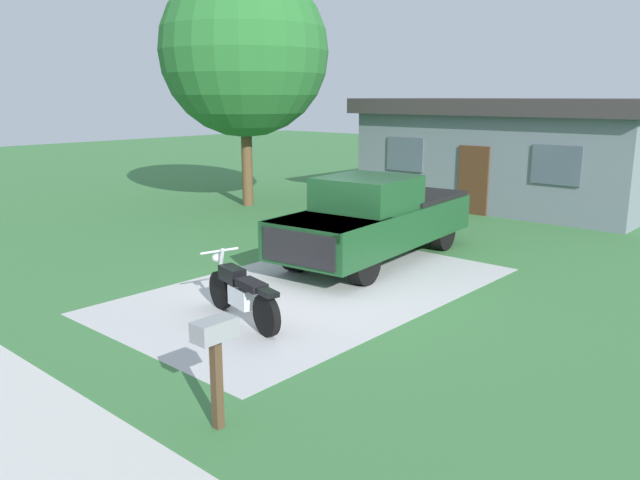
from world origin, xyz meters
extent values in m
plane|color=#3A723C|center=(0.00, 0.00, 0.00)|extent=(80.00, 80.00, 0.00)
cube|color=#B6B6B6|center=(0.00, 0.00, 0.00)|extent=(4.58, 7.75, 0.01)
cylinder|color=black|center=(-0.50, -1.88, 0.33)|extent=(0.67, 0.27, 0.66)
cylinder|color=black|center=(1.01, -2.24, 0.33)|extent=(0.67, 0.27, 0.66)
cube|color=silver|center=(0.28, -2.07, 0.42)|extent=(0.60, 0.38, 0.32)
cube|color=black|center=(-0.06, -1.98, 0.72)|extent=(0.57, 0.37, 0.24)
cube|color=black|center=(0.57, -2.13, 0.70)|extent=(0.65, 0.41, 0.12)
cube|color=black|center=(1.01, -2.24, 0.70)|extent=(0.51, 0.31, 0.08)
cylinder|color=silver|center=(-0.50, -1.88, 0.70)|extent=(0.34, 0.13, 0.77)
cylinder|color=silver|center=(-0.50, -1.88, 1.02)|extent=(0.20, 0.69, 0.04)
sphere|color=silver|center=(-0.62, -1.85, 0.88)|extent=(0.16, 0.16, 0.16)
cylinder|color=black|center=(0.48, 0.86, 0.42)|extent=(0.38, 0.86, 0.84)
cylinder|color=black|center=(-1.16, 0.71, 0.42)|extent=(0.38, 0.86, 0.84)
cylinder|color=black|center=(0.15, 4.35, 0.42)|extent=(0.38, 0.86, 0.84)
cylinder|color=black|center=(-1.48, 4.19, 0.42)|extent=(0.38, 0.86, 0.84)
cube|color=#194723|center=(-0.51, 2.58, 0.80)|extent=(2.52, 5.76, 0.80)
cube|color=#194723|center=(-0.33, 0.74, 1.10)|extent=(2.07, 2.07, 0.20)
cube|color=#194723|center=(-0.47, 2.18, 1.55)|extent=(1.97, 2.06, 0.70)
cube|color=#3F4C56|center=(-0.40, 1.38, 1.45)|extent=(1.71, 0.32, 0.60)
cube|color=black|center=(-0.65, 4.12, 1.05)|extent=(2.12, 2.57, 0.50)
cube|color=black|center=(-0.25, -0.19, 0.80)|extent=(1.70, 0.26, 0.64)
cube|color=#4C3823|center=(2.57, -4.48, 0.55)|extent=(0.10, 0.10, 1.10)
cube|color=gray|center=(2.57, -4.48, 1.15)|extent=(0.26, 0.48, 0.22)
cylinder|color=brown|center=(-7.96, 5.48, 1.54)|extent=(0.36, 0.36, 3.07)
sphere|color=#286C2E|center=(-7.96, 5.48, 4.96)|extent=(5.39, 5.39, 5.39)
cube|color=slate|center=(-1.57, 11.53, 1.50)|extent=(9.00, 5.00, 3.00)
cube|color=#383333|center=(-1.57, 11.53, 3.25)|extent=(9.60, 5.60, 0.50)
cube|color=#4C2D19|center=(-1.57, 9.00, 1.05)|extent=(1.00, 0.08, 2.10)
cube|color=#4C5966|center=(-4.09, 9.00, 1.70)|extent=(1.40, 0.06, 1.10)
cube|color=#4C5966|center=(0.95, 9.00, 1.70)|extent=(1.40, 0.06, 1.10)
camera|label=1|loc=(7.56, -8.42, 3.57)|focal=35.06mm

